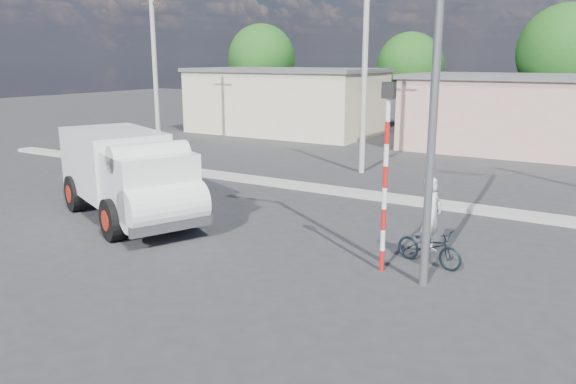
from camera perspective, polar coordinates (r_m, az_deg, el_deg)
The scene contains 10 objects.
ground_plane at distance 13.72m, azimuth -5.55°, elevation -7.37°, with size 120.00×120.00×0.00m, color #2C2C2F.
median at distance 20.37m, azimuth 8.03°, elevation -0.28°, with size 40.00×0.80×0.16m, color #99968E.
truck at distance 17.64m, azimuth -15.89°, elevation 1.82°, with size 6.78×4.66×2.64m.
bicycle at distance 13.94m, azimuth 14.15°, elevation -5.41°, with size 0.60×1.73×0.91m, color black.
cyclist at distance 13.80m, azimuth 14.26°, elevation -3.54°, with size 0.68×0.44×1.86m, color silver.
traffic_pole at distance 12.78m, azimuth 9.92°, elevation 3.03°, with size 0.28×0.18×4.36m.
streetlight at distance 11.98m, azimuth 14.13°, elevation 13.54°, with size 2.34×0.22×9.00m.
building_row at distance 33.01m, azimuth 19.78°, elevation 7.90°, with size 37.80×7.30×4.44m.
tree_row at distance 40.11m, azimuth 17.30°, elevation 12.78°, with size 34.13×7.32×8.10m.
utility_poles at distance 22.69m, azimuth 20.21°, elevation 10.62°, with size 35.40×0.24×8.00m.
Camera 1 is at (7.76, -10.22, 4.85)m, focal length 35.00 mm.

